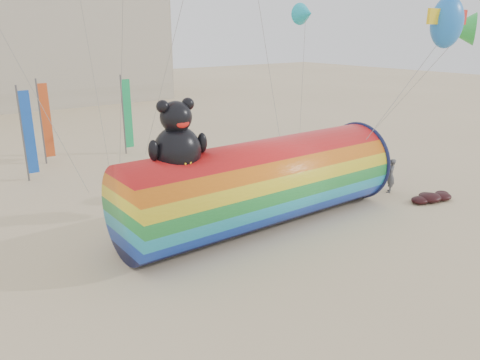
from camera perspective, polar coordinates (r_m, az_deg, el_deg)
ground at (r=17.50m, az=1.63°, el=-9.02°), size 160.00×160.00×0.00m
windsock_assembly at (r=19.48m, az=2.65°, el=-0.14°), size 12.43×3.78×5.73m
kite_handler at (r=24.88m, az=17.89°, el=0.51°), size 0.76×0.71×1.74m
fabric_bundle at (r=24.53m, az=22.33°, el=-1.95°), size 2.62×1.35×0.41m
festival_banners at (r=30.09m, az=-20.07°, el=6.64°), size 7.37×3.17×5.20m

